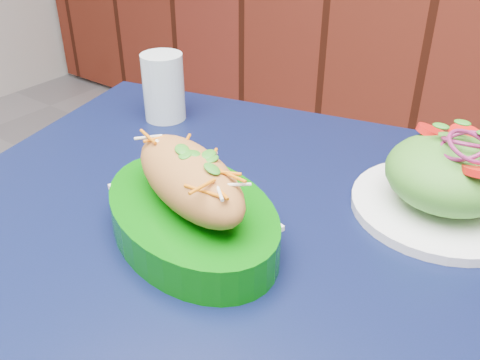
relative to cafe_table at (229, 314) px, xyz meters
The scene contains 4 objects.
cafe_table is the anchor object (origin of this frame).
banh_mi_basket 0.14m from the cafe_table, behind, with size 0.29×0.24×0.12m.
salad_plate 0.30m from the cafe_table, 55.53° to the left, with size 0.22×0.22×0.11m.
water_glass 0.40m from the cafe_table, 143.93° to the left, with size 0.07×0.07×0.11m, color silver.
Camera 1 is at (0.17, 1.14, 1.12)m, focal length 40.00 mm.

